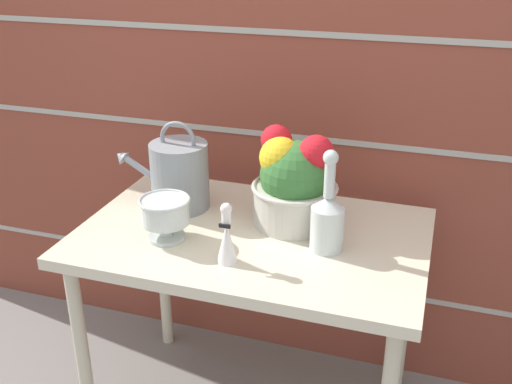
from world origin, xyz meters
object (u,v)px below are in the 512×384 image
object	(u,v)px
glass_decanter	(328,218)
flower_planter	(294,182)
crystal_pedestal_bowl	(165,213)
figurine_vase	(227,238)
watering_can	(179,175)

from	to	relation	value
glass_decanter	flower_planter	bearing A→B (deg)	135.14
flower_planter	glass_decanter	size ratio (longest dim) A/B	1.00
crystal_pedestal_bowl	figurine_vase	size ratio (longest dim) A/B	0.86
flower_planter	glass_decanter	xyz separation A→B (m)	(0.14, -0.14, -0.04)
crystal_pedestal_bowl	flower_planter	world-z (taller)	flower_planter
crystal_pedestal_bowl	glass_decanter	bearing A→B (deg)	10.64
flower_planter	glass_decanter	world-z (taller)	same
flower_planter	figurine_vase	xyz separation A→B (m)	(-0.11, -0.29, -0.07)
figurine_vase	watering_can	bearing A→B (deg)	133.74
flower_planter	figurine_vase	size ratio (longest dim) A/B	1.70
watering_can	figurine_vase	xyz separation A→B (m)	(0.28, -0.29, -0.04)
watering_can	crystal_pedestal_bowl	size ratio (longest dim) A/B	2.16
watering_can	figurine_vase	distance (m)	0.40
watering_can	glass_decanter	xyz separation A→B (m)	(0.53, -0.13, -0.01)
crystal_pedestal_bowl	flower_planter	size ratio (longest dim) A/B	0.51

